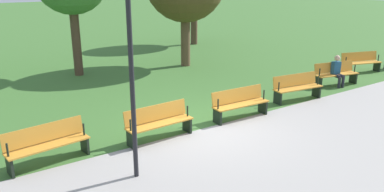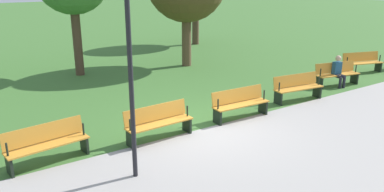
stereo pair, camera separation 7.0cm
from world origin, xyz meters
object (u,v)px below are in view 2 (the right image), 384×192
(bench_4, at_px, (158,122))
(bench_5, at_px, (47,143))
(bench_2, at_px, (297,87))
(bench_1, at_px, (337,73))
(lamp_post, at_px, (129,37))
(bench_3, at_px, (240,103))
(person_seated, at_px, (338,70))
(bench_0, at_px, (362,62))

(bench_4, height_order, bench_5, same)
(bench_2, bearing_deg, bench_5, 7.15)
(bench_1, bearing_deg, lamp_post, 24.48)
(bench_3, xyz_separation_m, person_seated, (-5.40, -0.56, 0.16))
(bench_3, height_order, person_seated, person_seated)
(bench_0, distance_m, bench_2, 5.54)
(bench_0, height_order, person_seated, person_seated)
(bench_0, height_order, lamp_post, lamp_post)
(bench_3, bearing_deg, bench_5, 0.01)
(bench_2, bearing_deg, bench_0, -160.98)
(bench_1, relative_size, bench_2, 1.01)
(bench_2, bearing_deg, bench_3, 11.90)
(bench_2, distance_m, bench_5, 8.29)
(bench_0, xyz_separation_m, bench_1, (2.69, 0.68, 0.00))
(bench_2, xyz_separation_m, bench_4, (5.53, 0.23, 0.00))
(bench_3, height_order, lamp_post, lamp_post)
(bench_2, xyz_separation_m, bench_5, (8.29, 0.00, 0.00))
(bench_0, bearing_deg, bench_5, 21.43)
(bench_4, distance_m, lamp_post, 3.21)
(person_seated, bearing_deg, lamp_post, 23.86)
(bench_5, xyz_separation_m, person_seated, (-10.94, -0.33, 0.16))
(bench_4, distance_m, bench_5, 2.77)
(bench_0, relative_size, bench_5, 1.01)
(bench_4, xyz_separation_m, bench_5, (2.76, -0.23, 0.00))
(bench_2, relative_size, bench_4, 1.01)
(bench_4, bearing_deg, lamp_post, 44.36)
(lamp_post, bearing_deg, bench_1, -167.44)
(person_seated, xyz_separation_m, lamp_post, (9.55, 2.02, 2.35))
(bench_2, bearing_deg, bench_4, 9.52)
(bench_4, relative_size, person_seated, 1.55)
(bench_2, distance_m, bench_3, 2.77)
(person_seated, bearing_deg, bench_3, 17.82)
(bench_1, distance_m, lamp_post, 10.19)
(bench_1, relative_size, person_seated, 1.58)
(bench_4, bearing_deg, bench_5, -7.13)
(bench_0, distance_m, bench_3, 8.29)
(bench_4, height_order, lamp_post, lamp_post)
(bench_0, relative_size, bench_1, 1.00)
(bench_0, relative_size, bench_2, 1.01)
(bench_4, distance_m, person_seated, 8.19)
(bench_1, xyz_separation_m, bench_2, (2.73, 0.46, 0.00))
(bench_3, distance_m, bench_4, 2.77)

